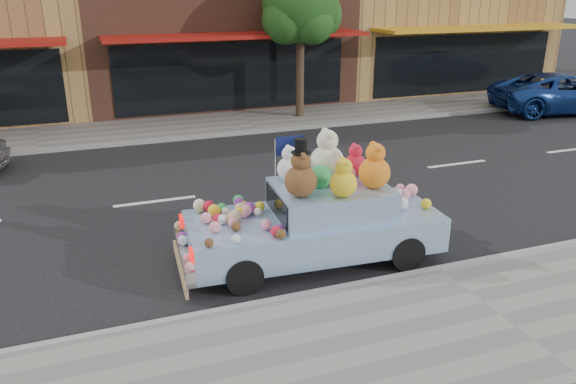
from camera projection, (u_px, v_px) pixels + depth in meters
name	position (u px, v px, depth m)	size (l,w,h in m)	color
ground	(320.00, 181.00, 13.78)	(120.00, 120.00, 0.00)	black
near_sidewalk	(499.00, 318.00, 8.04)	(60.00, 3.00, 0.12)	gray
far_sidewalk	(246.00, 121.00, 19.47)	(60.00, 3.00, 0.12)	gray
near_kerb	(439.00, 270.00, 9.36)	(60.00, 0.12, 0.13)	gray
far_kerb	(259.00, 131.00, 18.15)	(60.00, 0.12, 0.13)	gray
storefront_mid	(207.00, 7.00, 23.03)	(10.00, 9.80, 7.30)	brown
storefront_right	(417.00, 4.00, 26.27)	(10.00, 9.80, 7.30)	#AC8748
street_tree	(301.00, 11.00, 18.90)	(3.00, 2.70, 5.22)	#38281C
car_blue	(563.00, 93.00, 20.89)	(2.41, 5.22, 1.45)	navy
art_car	(316.00, 216.00, 9.61)	(4.59, 2.03, 2.31)	black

